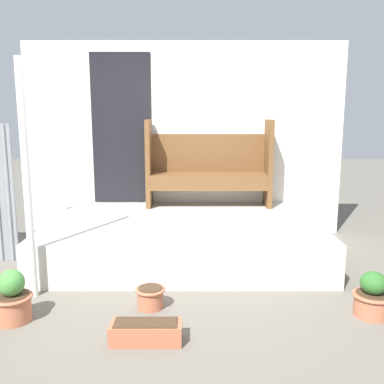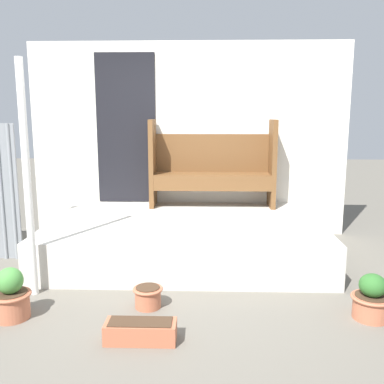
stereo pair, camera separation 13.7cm
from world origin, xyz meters
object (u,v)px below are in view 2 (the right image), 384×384
object	(u,v)px
bench	(212,164)
flower_pot_middle	(148,296)
support_post	(27,181)
flower_pot_right	(372,299)
flower_pot_left	(11,297)
planter_box_rect	(141,331)

from	to	relation	value
bench	flower_pot_middle	size ratio (longest dim) A/B	6.21
flower_pot_middle	support_post	bearing A→B (deg)	167.37
bench	flower_pot_right	xyz separation A→B (m)	(1.28, -2.29, -0.83)
flower_pot_left	planter_box_rect	world-z (taller)	flower_pot_left
flower_pot_left	bench	bearing A→B (deg)	55.04
bench	flower_pot_middle	world-z (taller)	bench
support_post	flower_pot_middle	distance (m)	1.48
flower_pot_left	planter_box_rect	xyz separation A→B (m)	(1.11, -0.32, -0.11)
support_post	planter_box_rect	bearing A→B (deg)	-35.95
bench	planter_box_rect	world-z (taller)	bench
flower_pot_right	planter_box_rect	xyz separation A→B (m)	(-1.84, -0.42, -0.09)
support_post	flower_pot_right	distance (m)	3.11
support_post	flower_pot_right	world-z (taller)	support_post
flower_pot_middle	planter_box_rect	distance (m)	0.57
bench	flower_pot_right	size ratio (longest dim) A/B	4.27
flower_pot_right	support_post	bearing A→B (deg)	172.44
bench	flower_pot_left	distance (m)	3.02
support_post	flower_pot_middle	size ratio (longest dim) A/B	8.14
planter_box_rect	support_post	bearing A→B (deg)	144.05
flower_pot_middle	planter_box_rect	bearing A→B (deg)	-87.83
planter_box_rect	flower_pot_middle	bearing A→B (deg)	92.17
bench	flower_pot_left	world-z (taller)	bench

